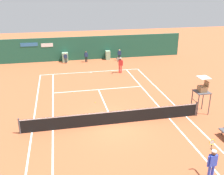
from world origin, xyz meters
name	(u,v)px	position (x,y,z in m)	size (l,w,h in m)	color
ground_plane	(112,120)	(0.00, 0.58, 0.00)	(80.00, 80.00, 0.01)	#B25633
tennis_net	(113,117)	(0.00, 0.00, 0.51)	(12.10, 0.10, 1.07)	#4C4C51
sponsor_back_wall	(85,49)	(-0.02, 16.97, 1.40)	(25.00, 1.02, 2.90)	#1E5642
umpire_chair	(202,90)	(6.55, 0.40, 1.77)	(1.00, 1.00, 2.73)	#47474C
player_on_baseline	(120,64)	(3.04, 10.70, 1.01)	(0.80, 0.69, 1.89)	red
player_near_side	(212,162)	(3.39, -6.20, 0.98)	(0.64, 0.68, 1.85)	blue
ball_kid_right_post	(86,56)	(-0.01, 15.72, 0.79)	(0.45, 0.19, 1.36)	black
ball_kid_left_post	(119,54)	(4.15, 15.72, 0.80)	(0.46, 0.19, 1.38)	black
ball_kid_centre_post	(65,57)	(-2.50, 15.72, 0.72)	(0.42, 0.17, 1.25)	black
tennis_ball_near_service_line	(95,102)	(-0.69, 3.63, 0.03)	(0.07, 0.07, 0.07)	#CCE033
tennis_ball_mid_court	(73,92)	(-2.27, 6.12, 0.03)	(0.07, 0.07, 0.07)	#CCE033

